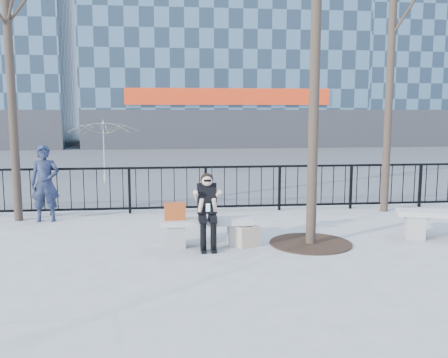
{
  "coord_description": "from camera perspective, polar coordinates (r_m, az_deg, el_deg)",
  "views": [
    {
      "loc": [
        -0.65,
        -8.76,
        2.46
      ],
      "look_at": [
        0.4,
        0.8,
        1.1
      ],
      "focal_mm": 40.0,
      "sensor_mm": 36.0,
      "label": 1
    }
  ],
  "objects": [
    {
      "name": "bench_main",
      "position": [
        9.05,
        -1.98,
        -5.76
      ],
      "size": [
        1.65,
        0.46,
        0.49
      ],
      "color": "gray",
      "rests_on": "ground"
    },
    {
      "name": "standing_man",
      "position": [
        11.55,
        -19.77,
        -0.47
      ],
      "size": [
        0.64,
        0.44,
        1.69
      ],
      "primitive_type": "imported",
      "rotation": [
        0.0,
        0.0,
        0.07
      ],
      "color": "black",
      "rests_on": "ground"
    },
    {
      "name": "handbag",
      "position": [
        8.97,
        -5.64,
        -3.67
      ],
      "size": [
        0.38,
        0.19,
        0.31
      ],
      "primitive_type": "cube",
      "rotation": [
        0.0,
        0.0,
        0.03
      ],
      "color": "#A43D14",
      "rests_on": "bench_main"
    },
    {
      "name": "seated_woman",
      "position": [
        8.81,
        -1.91,
        -3.68
      ],
      "size": [
        0.5,
        0.64,
        1.34
      ],
      "color": "black",
      "rests_on": "ground"
    },
    {
      "name": "vendor_umbrella",
      "position": [
        16.76,
        -13.51,
        3.03
      ],
      "size": [
        2.96,
        2.99,
        2.13
      ],
      "primitive_type": "imported",
      "rotation": [
        0.0,
        0.0,
        0.33
      ],
      "color": "#F7F537",
      "rests_on": "ground"
    },
    {
      "name": "street_surface",
      "position": [
        23.9,
        -4.66,
        2.11
      ],
      "size": [
        60.0,
        23.0,
        0.01
      ],
      "primitive_type": "cube",
      "color": "#474747",
      "rests_on": "ground"
    },
    {
      "name": "railing",
      "position": [
        11.93,
        -3.06,
        -1.16
      ],
      "size": [
        14.0,
        0.06,
        1.1
      ],
      "color": "black",
      "rests_on": "ground"
    },
    {
      "name": "bench_second",
      "position": [
        10.49,
        23.79,
        -4.45
      ],
      "size": [
        1.72,
        0.48,
        0.51
      ],
      "rotation": [
        0.0,
        0.0,
        -0.3
      ],
      "color": "gray",
      "rests_on": "ground"
    },
    {
      "name": "tree_grate",
      "position": [
        9.35,
        9.86,
        -7.24
      ],
      "size": [
        1.5,
        1.5,
        0.02
      ],
      "primitive_type": "cylinder",
      "color": "black",
      "rests_on": "ground"
    },
    {
      "name": "shopping_bag",
      "position": [
        8.99,
        2.9,
        -6.61
      ],
      "size": [
        0.42,
        0.28,
        0.37
      ],
      "primitive_type": "cube",
      "rotation": [
        0.0,
        0.0,
        0.38
      ],
      "color": "beige",
      "rests_on": "ground"
    },
    {
      "name": "ground",
      "position": [
        9.12,
        -1.97,
        -7.6
      ],
      "size": [
        120.0,
        120.0,
        0.0
      ],
      "primitive_type": "plane",
      "color": "gray",
      "rests_on": "ground"
    }
  ]
}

